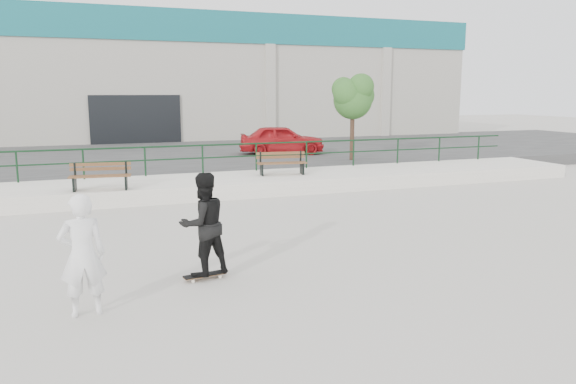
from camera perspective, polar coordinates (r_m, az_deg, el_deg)
name	(u,v)px	position (r m, az deg, el deg)	size (l,w,h in m)	color
ground	(277,286)	(9.98, -1.17, -9.57)	(120.00, 120.00, 0.00)	#B1AFA2
ledge	(182,187)	(18.89, -10.76, 0.46)	(30.00, 3.00, 0.50)	silver
parking_strip	(150,159)	(27.23, -13.83, 3.26)	(60.00, 14.00, 0.50)	#363636
railing	(174,154)	(20.02, -11.49, 3.85)	(28.00, 0.06, 1.03)	#12341B
commercial_building	(122,74)	(41.00, -16.47, 11.41)	(44.20, 16.33, 8.00)	#AFAC9D
bench_left	(100,176)	(17.51, -18.52, 1.51)	(1.81, 0.74, 0.81)	#56351D
bench_right	(282,163)	(19.72, -0.65, 2.93)	(1.79, 0.77, 0.80)	#56351D
tree	(353,96)	(24.07, 6.65, 9.71)	(2.04, 1.81, 3.62)	#4B3025
red_car	(282,139)	(26.35, -0.64, 5.36)	(1.59, 3.96, 1.35)	#B4161B
skateboard	(205,275)	(10.44, -8.46, -8.36)	(0.80, 0.32, 0.09)	black
standing_skater	(203,224)	(10.18, -8.60, -3.24)	(0.91, 0.71, 1.87)	black
seated_skater	(82,255)	(9.02, -20.16, -6.06)	(0.69, 0.45, 1.89)	white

